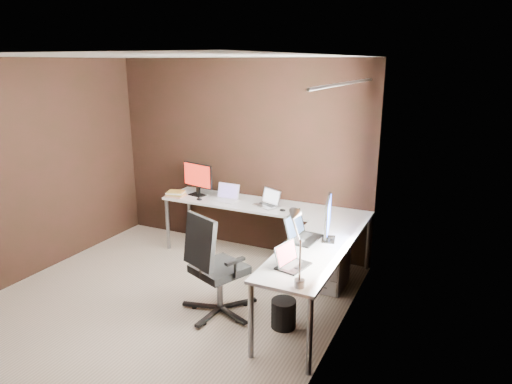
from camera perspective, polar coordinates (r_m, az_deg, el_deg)
room at (r=4.42m, az=-8.44°, el=0.37°), size 3.60×3.60×2.50m
desk at (r=5.19m, az=2.45°, el=-4.02°), size 2.65×2.25×0.73m
drawer_pedestal at (r=5.25m, az=8.84°, el=-8.42°), size 0.42×0.50×0.60m
monitor_left at (r=6.09m, az=-7.31°, el=1.82°), size 0.49×0.19×0.43m
monitor_right at (r=4.57m, az=8.97°, el=-3.08°), size 0.17×0.51×0.43m
laptop_white at (r=5.88m, az=-3.71°, el=-0.60°), size 0.32×0.23×0.21m
laptop_silver at (r=5.65m, az=1.53°, el=-1.28°), size 0.37×0.32×0.21m
laptop_black_big at (r=4.63m, az=5.55°, el=-5.20°), size 0.31×0.41×0.26m
laptop_black_small at (r=4.04m, az=4.35°, el=-8.63°), size 0.27×0.34×0.20m
book_stack at (r=6.13m, az=-9.98°, el=-0.23°), size 0.26×0.22×0.07m
mouse_left at (r=5.91m, az=-7.12°, el=-0.90°), size 0.09×0.07×0.03m
mouse_corner at (r=5.45m, az=3.35°, el=-2.28°), size 0.09×0.08×0.03m
desk_lamp at (r=3.63m, az=4.97°, el=-5.66°), size 0.19×0.23×0.62m
office_chair at (r=4.65m, az=-4.97°, el=-11.45°), size 0.60×0.64×1.07m
wastebasket at (r=4.51m, az=3.46°, el=-14.93°), size 0.24×0.24×0.28m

